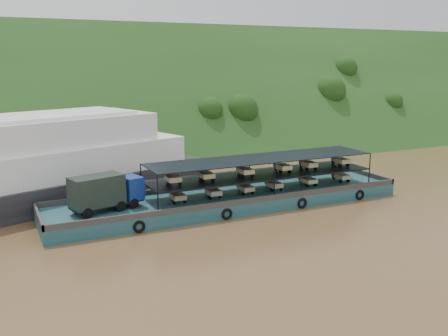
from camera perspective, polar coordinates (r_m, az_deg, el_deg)
name	(u,v)px	position (r m, az deg, el deg)	size (l,w,h in m)	color
ground	(255,203)	(49.72, 3.58, -4.06)	(160.00, 160.00, 0.00)	brown
hillside	(148,148)	(82.26, -8.69, 2.33)	(140.00, 28.00, 28.00)	#1B3914
cargo_barge	(223,197)	(47.82, -0.17, -3.33)	(35.00, 7.18, 4.54)	#144249
passenger_ferry	(1,170)	(51.35, -24.11, -0.24)	(44.34, 24.14, 8.74)	black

